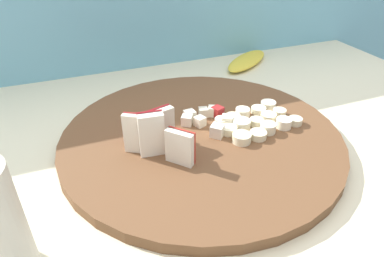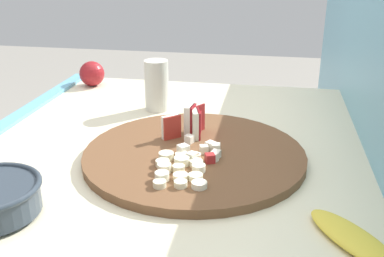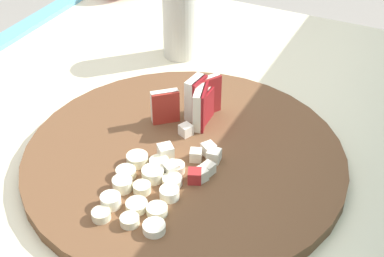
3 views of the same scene
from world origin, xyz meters
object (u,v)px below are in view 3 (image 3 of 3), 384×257
cutting_board (184,158)px  banana_slice_rows (143,187)px  apple_wedge_fan (196,103)px  apple_dice_pile (191,159)px  small_jar (180,22)px

cutting_board → banana_slice_rows: banana_slice_rows is taller
apple_wedge_fan → cutting_board: bearing=15.0°
cutting_board → apple_wedge_fan: 0.09m
apple_dice_pile → small_jar: bearing=-150.3°
cutting_board → small_jar: 0.32m
cutting_board → apple_dice_pile: size_ratio=4.04×
banana_slice_rows → apple_wedge_fan: bearing=-176.7°
cutting_board → banana_slice_rows: (0.09, -0.01, 0.02)m
apple_wedge_fan → banana_slice_rows: size_ratio=0.62×
cutting_board → apple_dice_pile: 0.03m
small_jar → cutting_board: bearing=28.1°
apple_dice_pile → apple_wedge_fan: bearing=-157.2°
banana_slice_rows → small_jar: small_jar is taller
apple_wedge_fan → apple_dice_pile: 0.11m
apple_dice_pile → banana_slice_rows: size_ratio=0.79×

